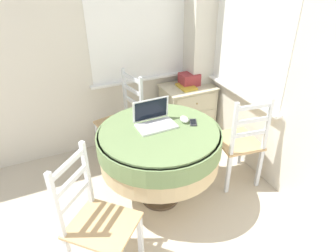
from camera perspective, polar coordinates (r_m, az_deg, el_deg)
The scene contains 11 objects.
corner_room_shell at distance 2.32m, azimuth 4.42°, elevation 10.78°, with size 4.35×5.21×2.55m.
round_dining_table at distance 2.58m, azimuth -1.62°, elevation -3.64°, with size 1.06×1.06×0.76m.
laptop at distance 2.55m, azimuth -2.61°, elevation 1.13°, with size 0.33×0.23×0.22m.
computer_mouse at distance 2.61m, azimuth 3.11°, elevation 1.28°, with size 0.07×0.10×0.05m.
cell_phone at distance 2.61m, azimuth 4.80°, elevation 0.69°, with size 0.10×0.13×0.01m.
dining_chair_near_back_window at distance 3.30m, azimuth -8.55°, elevation 1.07°, with size 0.51×0.48×0.97m.
dining_chair_near_right_window at distance 2.97m, azimuth 13.51°, elevation -3.07°, with size 0.45×0.49×0.97m.
dining_chair_camera_near at distance 2.20m, azimuth -13.51°, elevation -17.31°, with size 0.58×0.58×0.97m.
corner_cabinet at distance 3.71m, azimuth 3.69°, elevation 2.72°, with size 0.60×0.46×0.68m.
storage_box at distance 3.58m, azimuth 4.07°, elevation 8.88°, with size 0.22×0.18×0.14m.
book_on_cabinet at distance 3.52m, azimuth 3.52°, elevation 7.49°, with size 0.17×0.25×0.02m.
Camera 1 is at (0.16, 0.23, 2.05)m, focal length 32.00 mm.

